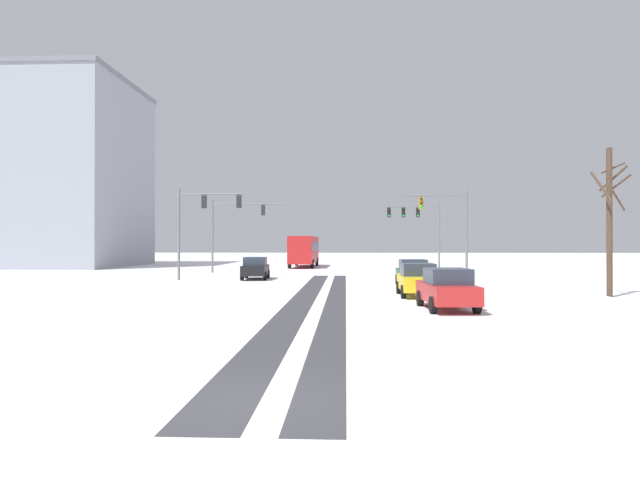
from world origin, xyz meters
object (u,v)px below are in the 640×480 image
car_red_fourth (447,289)px  bare_tree_sidewalk_mid (610,217)px  traffic_signal_near_left (201,216)px  traffic_signal_near_right (449,220)px  car_yellow_cab_third (418,280)px  traffic_signal_far_left (233,223)px  car_dark_green_second (413,273)px  bus_oncoming (304,249)px  office_building_far_left_block (29,174)px  car_black_lead (255,268)px  traffic_signal_far_right (418,221)px

car_red_fourth → bare_tree_sidewalk_mid: 10.72m
traffic_signal_near_left → traffic_signal_near_right: (17.90, 2.02, -0.23)m
traffic_signal_near_right → car_yellow_cab_third: traffic_signal_near_right is taller
traffic_signal_far_left → car_dark_green_second: traffic_signal_far_left is taller
traffic_signal_near_left → bus_oncoming: 23.41m
traffic_signal_near_right → office_building_far_left_block: office_building_far_left_block is taller
bus_oncoming → bare_tree_sidewalk_mid: bearing=-63.2°
traffic_signal_near_right → car_dark_green_second: traffic_signal_near_right is taller
car_black_lead → office_building_far_left_block: (-29.72, 21.98, 9.73)m
traffic_signal_far_left → office_building_far_left_block: size_ratio=0.28×
traffic_signal_near_left → office_building_far_left_block: 35.14m
car_red_fourth → bus_oncoming: size_ratio=0.38×
bare_tree_sidewalk_mid → office_building_far_left_block: bearing=144.7°
bare_tree_sidewalk_mid → car_dark_green_second: bearing=141.3°
traffic_signal_far_left → bus_oncoming: (5.44, 12.54, -2.47)m
car_black_lead → car_yellow_cab_third: same height
traffic_signal_near_right → bare_tree_sidewalk_mid: bearing=-69.6°
traffic_signal_far_left → traffic_signal_far_right: size_ratio=1.02×
traffic_signal_near_right → bare_tree_sidewalk_mid: (5.11, -13.72, -0.49)m
car_red_fourth → bare_tree_sidewalk_mid: bearing=31.8°
car_black_lead → office_building_far_left_block: bearing=143.5°
traffic_signal_near_right → traffic_signal_far_right: 12.04m
bare_tree_sidewalk_mid → office_building_far_left_block: (-48.96, 34.63, 6.70)m
traffic_signal_far_right → bare_tree_sidewalk_mid: (5.84, -25.73, -0.90)m
car_red_fourth → bare_tree_sidewalk_mid: size_ratio=0.58×
bus_oncoming → bare_tree_sidewalk_mid: bare_tree_sidewalk_mid is taller
car_dark_green_second → bus_oncoming: (-8.71, 27.36, 1.18)m
car_yellow_cab_third → bare_tree_sidewalk_mid: size_ratio=0.57×
traffic_signal_near_left → car_red_fourth: bearing=-50.2°
traffic_signal_near_right → traffic_signal_far_left: size_ratio=0.98×
traffic_signal_far_left → car_black_lead: bearing=-68.8°
bus_oncoming → car_dark_green_second: bearing=-72.3°
car_dark_green_second → bare_tree_sidewalk_mid: bare_tree_sidewalk_mid is taller
car_black_lead → car_dark_green_second: bearing=-28.4°
traffic_signal_near_right → traffic_signal_far_right: (-0.72, 12.01, 0.41)m
car_dark_green_second → car_yellow_cab_third: bearing=-94.8°
traffic_signal_far_right → bare_tree_sidewalk_mid: bearing=-77.2°
car_red_fourth → traffic_signal_near_left: bearing=129.8°
office_building_far_left_block → traffic_signal_near_right: bearing=-25.5°
car_black_lead → car_yellow_cab_third: size_ratio=1.02×
traffic_signal_far_right → office_building_far_left_block: bearing=168.3°
car_black_lead → bare_tree_sidewalk_mid: size_ratio=0.58×
traffic_signal_near_right → car_black_lead: (-14.12, -1.07, -3.53)m
traffic_signal_far_right → car_dark_green_second: 19.44m
traffic_signal_near_left → traffic_signal_far_left: same height
bare_tree_sidewalk_mid → car_black_lead: bearing=146.7°
bus_oncoming → bare_tree_sidewalk_mid: 38.43m
traffic_signal_far_left → car_red_fourth: size_ratio=1.58×
traffic_signal_near_left → traffic_signal_near_right: same height
bus_oncoming → office_building_far_left_block: size_ratio=0.47×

